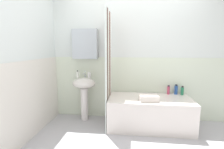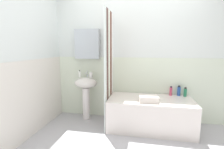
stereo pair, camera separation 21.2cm
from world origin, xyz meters
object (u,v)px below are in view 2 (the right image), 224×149
soap_dispenser (80,74)px  toothbrush_cup (91,75)px  lotion_bottle (171,91)px  body_wash_bottle (185,92)px  sink (86,89)px  bathtub (150,114)px  conditioner_bottle (179,91)px  towel_folded (148,99)px

soap_dispenser → toothbrush_cup: (0.22, 0.01, -0.01)m
lotion_bottle → soap_dispenser: bearing=-176.5°
lotion_bottle → toothbrush_cup: bearing=-176.5°
soap_dispenser → body_wash_bottle: (1.94, 0.09, -0.28)m
sink → body_wash_bottle: sink is taller
sink → bathtub: sink is taller
sink → soap_dispenser: size_ratio=5.80×
bathtub → conditioner_bottle: bearing=30.3°
toothbrush_cup → lotion_bottle: bearing=3.5°
soap_dispenser → lotion_bottle: (1.70, 0.10, -0.28)m
sink → toothbrush_cup: bearing=15.6°
bathtub → towel_folded: 0.36m
sink → body_wash_bottle: bearing=3.1°
lotion_bottle → towel_folded: size_ratio=0.58×
conditioner_bottle → towel_folded: 0.72m
body_wash_bottle → lotion_bottle: lotion_bottle is taller
body_wash_bottle → conditioner_bottle: (-0.10, 0.03, 0.01)m
sink → toothbrush_cup: (0.10, 0.03, 0.27)m
sink → toothbrush_cup: 0.29m
bathtub → body_wash_bottle: 0.74m
toothbrush_cup → conditioner_bottle: toothbrush_cup is taller
sink → conditioner_bottle: bearing=4.4°
body_wash_bottle → conditioner_bottle: bearing=162.5°
soap_dispenser → bathtub: bearing=-7.5°
sink → body_wash_bottle: (1.82, 0.10, 0.00)m
conditioner_bottle → towel_folded: bearing=-139.2°
sink → lotion_bottle: (1.58, 0.12, 0.00)m
lotion_bottle → bathtub: bearing=-142.6°
sink → lotion_bottle: 1.58m
body_wash_bottle → lotion_bottle: (-0.24, 0.02, 0.00)m
lotion_bottle → towel_folded: 0.61m
soap_dispenser → conditioner_bottle: 1.86m
bathtub → lotion_bottle: (0.36, 0.28, 0.34)m
soap_dispenser → bathtub: (1.33, -0.18, -0.62)m
bathtub → body_wash_bottle: (0.61, 0.26, 0.34)m
toothbrush_cup → conditioner_bottle: 1.64m
toothbrush_cup → body_wash_bottle: bearing=2.4°
sink → body_wash_bottle: size_ratio=4.96×
toothbrush_cup → bathtub: size_ratio=0.07×
soap_dispenser → bathtub: size_ratio=0.10×
bathtub → lotion_bottle: bearing=37.4°
soap_dispenser → lotion_bottle: size_ratio=0.83×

